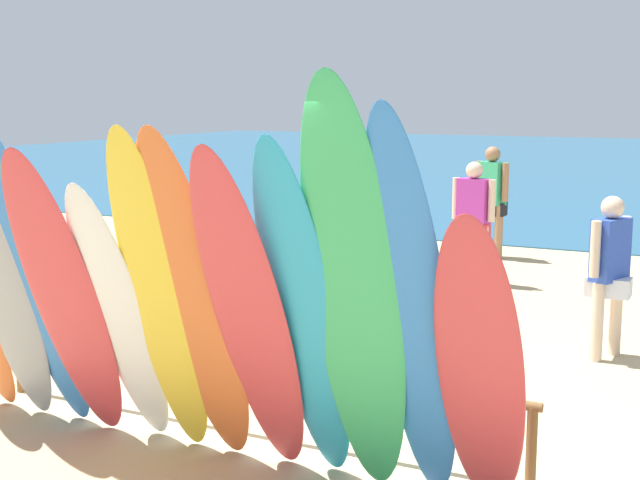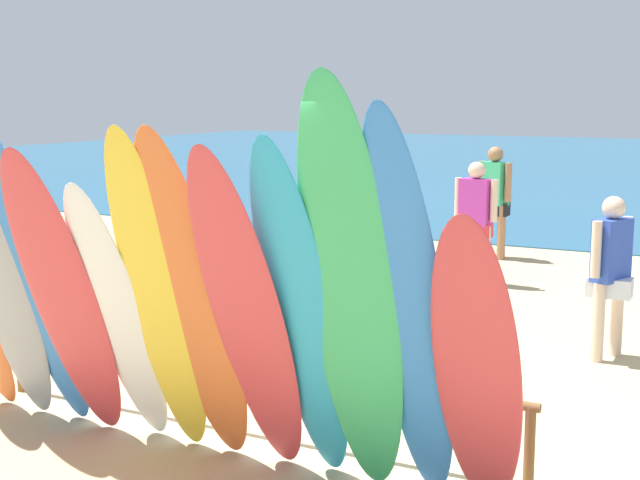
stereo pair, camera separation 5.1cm
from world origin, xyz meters
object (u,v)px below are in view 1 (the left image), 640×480
at_px(surfboard_orange_6, 196,303).
at_px(surfboard_teal_8, 304,318).
at_px(beachgoer_midbeach, 491,194).
at_px(beachgoer_near_rack, 473,214).
at_px(surfboard_blue_10, 412,316).
at_px(surfboard_red_7, 251,319).
at_px(surfboard_white_4, 120,318).
at_px(beachgoer_strolling, 609,266).
at_px(surfboard_red_11, 480,371).
at_px(surfboard_red_3, 66,301).
at_px(surfboard_green_9, 355,299).
at_px(surfboard_rack, 238,370).
at_px(surfboard_blue_2, 30,272).
at_px(surfboard_yellow_5, 161,299).

height_order(surfboard_orange_6, surfboard_teal_8, surfboard_orange_6).
bearing_deg(beachgoer_midbeach, beachgoer_near_rack, -53.15).
bearing_deg(surfboard_blue_10, surfboard_red_7, -172.30).
bearing_deg(surfboard_blue_10, surfboard_white_4, -176.28).
relative_size(surfboard_red_7, beachgoer_strolling, 1.55).
relative_size(surfboard_blue_10, surfboard_red_11, 1.28).
relative_size(surfboard_red_3, surfboard_orange_6, 0.96).
xyz_separation_m(surfboard_white_4, surfboard_green_9, (1.82, -0.09, 0.34)).
xyz_separation_m(surfboard_red_7, surfboard_red_11, (1.46, 0.10, -0.16)).
bearing_deg(beachgoer_strolling, surfboard_teal_8, 6.75).
height_order(surfboard_white_4, beachgoer_strolling, surfboard_white_4).
relative_size(surfboard_rack, beachgoer_near_rack, 2.72).
bearing_deg(surfboard_blue_2, surfboard_orange_6, 3.54).
xyz_separation_m(surfboard_teal_8, surfboard_green_9, (0.37, -0.06, 0.18)).
relative_size(surfboard_yellow_5, surfboard_blue_10, 0.95).
bearing_deg(surfboard_blue_10, beachgoer_strolling, 86.48).
relative_size(surfboard_blue_10, beachgoer_strolling, 1.67).
xyz_separation_m(surfboard_yellow_5, surfboard_teal_8, (1.06, 0.03, -0.02)).
bearing_deg(surfboard_white_4, surfboard_red_11, -0.69).
relative_size(surfboard_orange_6, surfboard_red_11, 1.21).
bearing_deg(surfboard_teal_8, beachgoer_near_rack, 98.95).
relative_size(surfboard_yellow_5, surfboard_red_11, 1.21).
relative_size(beachgoer_midbeach, beachgoer_near_rack, 1.06).
height_order(surfboard_teal_8, beachgoer_strolling, surfboard_teal_8).
bearing_deg(surfboard_blue_2, surfboard_red_3, -8.14).
distance_m(surfboard_red_7, surfboard_teal_8, 0.35).
height_order(surfboard_blue_2, beachgoer_near_rack, surfboard_blue_2).
xyz_separation_m(surfboard_white_4, surfboard_yellow_5, (0.39, -0.05, 0.18)).
height_order(surfboard_red_3, beachgoer_near_rack, surfboard_red_3).
bearing_deg(beachgoer_midbeach, surfboard_teal_8, -53.82).
xyz_separation_m(surfboard_rack, surfboard_teal_8, (0.92, -0.71, 0.67)).
relative_size(surfboard_blue_10, beachgoer_midbeach, 1.52).
distance_m(surfboard_white_4, surfboard_orange_6, 0.69).
xyz_separation_m(surfboard_white_4, surfboard_blue_10, (2.16, -0.03, 0.26)).
height_order(surfboard_red_3, surfboard_teal_8, surfboard_teal_8).
distance_m(surfboard_orange_6, surfboard_blue_10, 1.50).
height_order(surfboard_rack, surfboard_orange_6, surfboard_orange_6).
distance_m(surfboard_teal_8, surfboard_red_11, 1.13).
relative_size(surfboard_red_3, surfboard_blue_10, 0.90).
height_order(surfboard_orange_6, surfboard_green_9, surfboard_green_9).
relative_size(surfboard_white_4, beachgoer_strolling, 1.35).
bearing_deg(surfboard_blue_10, surfboard_red_3, -173.60).
xyz_separation_m(surfboard_orange_6, surfboard_green_9, (1.16, -0.04, 0.16)).
relative_size(surfboard_blue_2, surfboard_red_3, 1.11).
height_order(surfboard_red_3, surfboard_white_4, surfboard_red_3).
bearing_deg(surfboard_white_4, surfboard_green_9, -3.75).
bearing_deg(surfboard_yellow_5, surfboard_rack, 74.48).
bearing_deg(surfboard_green_9, surfboard_teal_8, 168.29).
distance_m(surfboard_blue_2, beachgoer_near_rack, 6.87).
distance_m(surfboard_red_3, surfboard_blue_10, 2.55).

